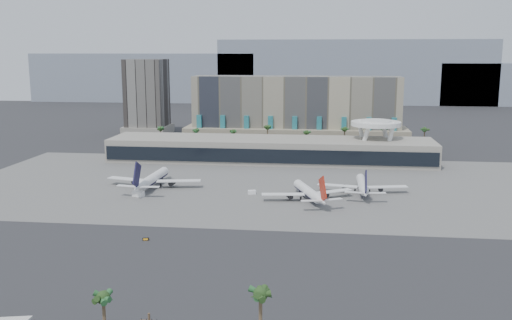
# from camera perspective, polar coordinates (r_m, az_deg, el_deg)

# --- Properties ---
(ground) EXTENTS (900.00, 900.00, 0.00)m
(ground) POSITION_cam_1_polar(r_m,az_deg,el_deg) (196.73, -1.59, -6.10)
(ground) COLOR #232326
(ground) RESTS_ON ground
(apron_pad) EXTENTS (260.00, 130.00, 0.06)m
(apron_pad) POSITION_cam_1_polar(r_m,az_deg,el_deg) (249.41, 0.25, -2.45)
(apron_pad) COLOR #5B5B59
(apron_pad) RESTS_ON ground
(mountain_ridge) EXTENTS (680.00, 60.00, 70.00)m
(mountain_ridge) POSITION_cam_1_polar(r_m,az_deg,el_deg) (656.76, 6.90, 8.34)
(mountain_ridge) COLOR gray
(mountain_ridge) RESTS_ON ground
(hotel) EXTENTS (140.00, 30.00, 42.00)m
(hotel) POSITION_cam_1_polar(r_m,az_deg,el_deg) (363.29, 3.99, 4.39)
(hotel) COLOR tan
(hotel) RESTS_ON ground
(office_tower) EXTENTS (30.00, 30.00, 52.00)m
(office_tower) POSITION_cam_1_polar(r_m,az_deg,el_deg) (406.67, -10.83, 5.78)
(office_tower) COLOR black
(office_tower) RESTS_ON ground
(terminal) EXTENTS (170.00, 32.50, 14.50)m
(terminal) POSITION_cam_1_polar(r_m,az_deg,el_deg) (301.61, 1.45, 1.12)
(terminal) COLOR gray
(terminal) RESTS_ON ground
(saucer_structure) EXTENTS (26.00, 26.00, 21.89)m
(saucer_structure) POSITION_cam_1_polar(r_m,az_deg,el_deg) (305.88, 11.90, 3.29)
(saucer_structure) COLOR white
(saucer_structure) RESTS_ON ground
(palm_row) EXTENTS (157.80, 2.80, 13.10)m
(palm_row) POSITION_cam_1_polar(r_m,az_deg,el_deg) (335.10, 3.21, 2.77)
(palm_row) COLOR brown
(palm_row) RESTS_ON ground
(airliner_left) EXTENTS (41.55, 42.81, 14.77)m
(airliner_left) POSITION_cam_1_polar(r_m,az_deg,el_deg) (247.13, -10.31, -1.87)
(airliner_left) COLOR white
(airliner_left) RESTS_ON ground
(airliner_centre) EXTENTS (35.59, 36.78, 13.24)m
(airliner_centre) POSITION_cam_1_polar(r_m,az_deg,el_deg) (223.42, 5.28, -3.19)
(airliner_centre) COLOR white
(airliner_centre) RESTS_ON ground
(airliner_right) EXTENTS (37.06, 38.11, 13.17)m
(airliner_right) POSITION_cam_1_polar(r_m,az_deg,el_deg) (237.51, 10.61, -2.49)
(airliner_right) COLOR white
(airliner_right) RESTS_ON ground
(service_vehicle_a) EXTENTS (5.27, 3.86, 2.33)m
(service_vehicle_a) POSITION_cam_1_polar(r_m,az_deg,el_deg) (233.01, -11.69, -3.34)
(service_vehicle_a) COLOR white
(service_vehicle_a) RESTS_ON ground
(service_vehicle_b) EXTENTS (3.50, 2.49, 1.63)m
(service_vehicle_b) POSITION_cam_1_polar(r_m,az_deg,el_deg) (232.31, -0.42, -3.24)
(service_vehicle_b) COLOR white
(service_vehicle_b) RESTS_ON ground
(taxiway_sign) EXTENTS (1.99, 0.71, 0.90)m
(taxiway_sign) POSITION_cam_1_polar(r_m,az_deg,el_deg) (179.92, -10.96, -7.78)
(taxiway_sign) COLOR black
(taxiway_sign) RESTS_ON ground
(near_palm_a) EXTENTS (6.00, 6.00, 9.81)m
(near_palm_a) POSITION_cam_1_polar(r_m,az_deg,el_deg) (122.57, -15.00, -13.74)
(near_palm_a) COLOR brown
(near_palm_a) RESTS_ON ground
(near_palm_b) EXTENTS (6.00, 6.00, 13.92)m
(near_palm_b) POSITION_cam_1_polar(r_m,az_deg,el_deg) (110.09, 0.45, -13.96)
(near_palm_b) COLOR brown
(near_palm_b) RESTS_ON ground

